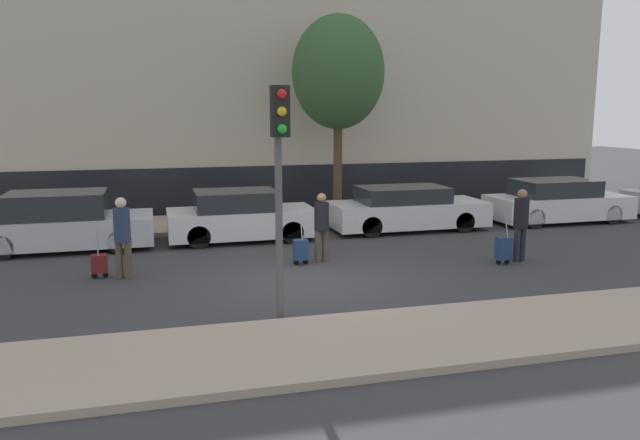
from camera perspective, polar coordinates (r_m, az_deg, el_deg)
The scene contains 16 objects.
ground_plane at distance 13.03m, azimuth -0.85°, elevation -5.59°, with size 80.00×80.00×0.00m, color #38383A.
sidewalk_near at distance 9.60m, azimuth 4.81°, elevation -11.03°, with size 28.00×2.50×0.12m.
sidewalk_far at distance 19.71m, azimuth -5.90°, elevation -0.11°, with size 28.00×3.00×0.12m.
building_facade at distance 23.27m, azimuth -7.74°, elevation 14.97°, with size 28.00×3.28×11.13m.
parked_car_0 at distance 17.08m, azimuth -22.45°, elevation -0.27°, with size 4.32×1.88×1.47m.
parked_car_1 at distance 17.11m, azimuth -7.30°, elevation 0.30°, with size 3.96×1.81×1.36m.
parked_car_2 at distance 18.58m, azimuth 7.91°, elevation 0.98°, with size 4.60×1.79×1.29m.
parked_car_3 at distance 21.12m, azimuth 20.87°, elevation 1.56°, with size 4.45×1.82×1.35m.
pedestrian_left at distance 13.60m, azimuth -17.62°, elevation -1.13°, with size 0.34×0.34×1.73m.
trolley_left at distance 13.98m, azimuth -19.53°, elevation -3.79°, with size 0.34×0.29×1.04m.
pedestrian_center at distance 14.45m, azimuth 0.14°, elevation -0.30°, with size 0.34×0.34×1.62m.
trolley_center at distance 14.31m, azimuth -1.77°, elevation -2.73°, with size 0.34×0.29×1.12m.
pedestrian_right at distance 15.22m, azimuth 17.89°, elevation -0.06°, with size 0.34×0.34×1.71m.
trolley_right at distance 14.92m, azimuth 16.43°, elevation -2.51°, with size 0.34×0.29×1.17m.
traffic_light at distance 10.03m, azimuth -3.72°, elevation 5.77°, with size 0.28×0.47×3.88m.
bare_tree_near_crossing at distance 20.07m, azimuth 1.67°, elevation 13.29°, with size 2.91×2.91×6.33m.
Camera 1 is at (-3.10, -12.16, 3.50)m, focal length 35.00 mm.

